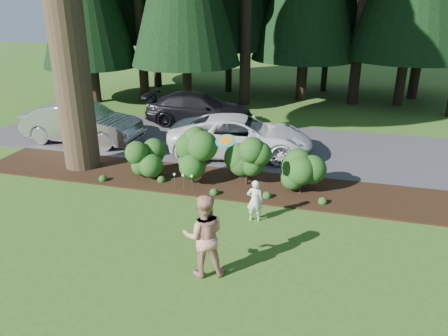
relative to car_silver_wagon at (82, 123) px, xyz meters
The scene contains 11 objects.
ground 8.50m from the car_silver_wagon, 43.85° to the right, with size 80.00×80.00×0.00m, color #355418.
mulch_bed 6.69m from the car_silver_wagon, 23.16° to the right, with size 16.00×2.50×0.05m, color black.
driveway 6.37m from the car_silver_wagon, 15.07° to the left, with size 22.00×6.00×0.03m, color #38383A.
shrub_row 7.39m from the car_silver_wagon, 21.61° to the right, with size 6.53×1.60×1.61m.
lily_cluster 6.76m from the car_silver_wagon, 30.82° to the right, with size 0.69×0.09×0.57m.
car_silver_wagon is the anchor object (origin of this frame).
car_white_suv 6.83m from the car_silver_wagon, ahead, with size 2.56×5.55×1.54m, color silver.
car_dark_suv 5.56m from the car_silver_wagon, 45.17° to the left, with size 2.11×5.19×1.51m, color black.
child 9.73m from the car_silver_wagon, 29.86° to the right, with size 0.45×0.29×1.22m, color white.
adult 10.92m from the car_silver_wagon, 44.14° to the right, with size 0.96×0.74×1.97m, color #BC3B19.
frisbee 8.87m from the car_silver_wagon, 31.15° to the right, with size 0.58×0.54×0.26m.
Camera 1 is at (4.38, -9.74, 5.98)m, focal length 35.00 mm.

